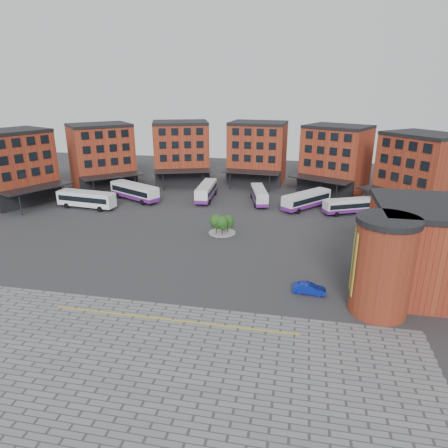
% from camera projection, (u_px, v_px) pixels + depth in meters
% --- Properties ---
extents(ground, '(160.00, 160.00, 0.00)m').
position_uv_depth(ground, '(190.00, 262.00, 54.54)').
color(ground, '#28282B').
rests_on(ground, ground).
extents(paving_zone, '(50.00, 22.00, 0.02)m').
position_uv_depth(paving_zone, '(142.00, 372.00, 33.82)').
color(paving_zone, slate).
rests_on(paving_zone, ground).
extents(yellow_line, '(26.00, 0.15, 0.02)m').
position_uv_depth(yellow_line, '(172.00, 320.00, 41.22)').
color(yellow_line, gold).
rests_on(yellow_line, paving_zone).
extents(main_building, '(94.14, 42.48, 14.60)m').
position_uv_depth(main_building, '(216.00, 159.00, 88.39)').
color(main_building, maroon).
rests_on(main_building, ground).
extents(east_building, '(17.40, 15.40, 10.60)m').
position_uv_depth(east_building, '(429.00, 252.00, 44.67)').
color(east_building, maroon).
rests_on(east_building, ground).
extents(tree_island, '(4.40, 4.40, 3.33)m').
position_uv_depth(tree_island, '(222.00, 223.00, 64.29)').
color(tree_island, gray).
rests_on(tree_island, ground).
extents(bus_a, '(12.03, 4.03, 3.33)m').
position_uv_depth(bus_a, '(86.00, 198.00, 77.66)').
color(bus_a, white).
rests_on(bus_a, ground).
extents(bus_b, '(12.25, 8.24, 3.48)m').
position_uv_depth(bus_b, '(135.00, 191.00, 83.01)').
color(bus_b, white).
rests_on(bus_b, ground).
extents(bus_c, '(3.38, 11.80, 3.29)m').
position_uv_depth(bus_c, '(206.00, 191.00, 83.73)').
color(bus_c, white).
rests_on(bus_c, ground).
extents(bus_d, '(4.82, 10.83, 2.97)m').
position_uv_depth(bus_d, '(259.00, 195.00, 81.43)').
color(bus_d, silver).
rests_on(bus_d, ground).
extents(bus_e, '(9.49, 10.66, 3.28)m').
position_uv_depth(bus_e, '(306.00, 200.00, 77.43)').
color(bus_e, silver).
rests_on(bus_e, ground).
extents(bus_f, '(10.20, 6.44, 2.86)m').
position_uv_depth(bus_f, '(350.00, 206.00, 74.48)').
color(bus_f, silver).
rests_on(bus_f, ground).
extents(blue_car, '(3.88, 1.53, 1.26)m').
position_uv_depth(blue_car, '(309.00, 289.00, 46.28)').
color(blue_car, '#0B1E98').
rests_on(blue_car, ground).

